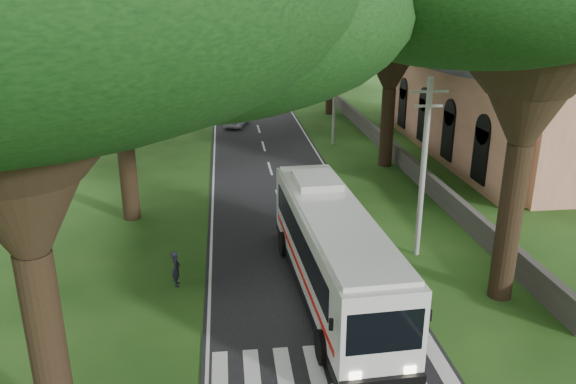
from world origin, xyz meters
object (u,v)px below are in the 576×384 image
object	(u,v)px
pole_far	(300,62)
distant_car_a	(236,119)
pole_mid	(334,91)
distant_car_b	(241,93)
pole_near	(423,166)
distant_car_c	(251,77)
church	(518,88)
coach_bus	(332,250)
pedestrian	(176,268)

from	to	relation	value
pole_far	distant_car_a	distance (m)	15.02
pole_mid	distant_car_b	world-z (taller)	pole_mid
pole_near	distant_car_c	distance (m)	55.15
church	coach_bus	world-z (taller)	church
pedestrian	pole_far	bearing A→B (deg)	-18.68
coach_bus	distant_car_a	xyz separation A→B (m)	(-2.87, 30.58, -1.24)
distant_car_b	coach_bus	bearing A→B (deg)	-74.64
pole_mid	distant_car_c	distance (m)	35.32
distant_car_b	pole_far	bearing A→B (deg)	0.17
pole_far	distant_car_a	world-z (taller)	pole_far
coach_bus	pole_far	bearing A→B (deg)	81.15
pole_far	distant_car_c	distance (m)	15.96
coach_bus	distant_car_a	world-z (taller)	coach_bus
pole_mid	distant_car_a	distance (m)	11.04
pole_mid	pole_far	bearing A→B (deg)	90.00
pedestrian	distant_car_b	bearing A→B (deg)	-9.92
church	distant_car_a	xyz separation A→B (m)	(-19.78, 11.86, -4.20)
pole_near	distant_car_a	xyz separation A→B (m)	(-7.41, 27.40, -3.47)
pedestrian	church	bearing A→B (deg)	-57.53
pole_far	distant_car_b	xyz separation A→B (m)	(-6.43, 1.46, -3.45)
church	pole_near	world-z (taller)	church
coach_bus	pedestrian	xyz separation A→B (m)	(-6.08, 1.49, -1.19)
coach_bus	pedestrian	world-z (taller)	coach_bus
distant_car_a	pedestrian	world-z (taller)	pedestrian
pole_mid	pole_far	distance (m)	20.00
pedestrian	coach_bus	bearing A→B (deg)	-108.14
distant_car_b	pole_mid	bearing A→B (deg)	-60.37
pole_mid	pedestrian	xyz separation A→B (m)	(-10.62, -21.68, -3.42)
distant_car_b	distant_car_c	xyz separation A→B (m)	(1.73, 13.37, -0.10)
church	pole_mid	world-z (taller)	church
pole_mid	distant_car_a	world-z (taller)	pole_mid
pole_far	pole_mid	bearing A→B (deg)	-90.00
pole_near	distant_car_a	size ratio (longest dim) A/B	2.01
church	pole_mid	bearing A→B (deg)	160.19
church	distant_car_a	bearing A→B (deg)	149.05
church	pole_mid	size ratio (longest dim) A/B	3.00
coach_bus	distant_car_b	xyz separation A→B (m)	(-1.89, 44.63, -1.22)
church	pole_far	world-z (taller)	church
pedestrian	pole_mid	bearing A→B (deg)	-30.48
pole_far	coach_bus	size ratio (longest dim) A/B	0.65
pole_far	distant_car_a	bearing A→B (deg)	-120.47
distant_car_a	distant_car_c	world-z (taller)	distant_car_a
distant_car_c	pedestrian	distance (m)	56.82
pole_far	church	bearing A→B (deg)	-63.18
distant_car_b	distant_car_c	bearing A→B (deg)	95.54
distant_car_a	distant_car_b	world-z (taller)	distant_car_b
pole_near	pole_mid	world-z (taller)	same
church	pedestrian	distance (m)	29.02
church	pole_near	bearing A→B (deg)	-128.50
church	pedestrian	bearing A→B (deg)	-143.15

